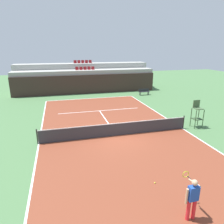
# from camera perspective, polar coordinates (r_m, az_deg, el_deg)

# --- Properties ---
(ground_plane) EXTENTS (80.00, 80.00, 0.00)m
(ground_plane) POSITION_cam_1_polar(r_m,az_deg,el_deg) (15.20, 1.34, -6.56)
(ground_plane) COLOR #477042
(court_surface) EXTENTS (11.00, 24.00, 0.01)m
(court_surface) POSITION_cam_1_polar(r_m,az_deg,el_deg) (15.20, 1.34, -6.54)
(court_surface) COLOR brown
(court_surface) RESTS_ON ground_plane
(baseline_far) EXTENTS (11.00, 0.10, 0.00)m
(baseline_far) POSITION_cam_1_polar(r_m,az_deg,el_deg) (26.32, -5.88, 3.77)
(baseline_far) COLOR white
(baseline_far) RESTS_ON court_surface
(sideline_left) EXTENTS (0.10, 24.00, 0.00)m
(sideline_left) POSITION_cam_1_polar(r_m,az_deg,el_deg) (14.78, -19.64, -8.32)
(sideline_left) COLOR white
(sideline_left) RESTS_ON court_surface
(sideline_right) EXTENTS (0.10, 24.00, 0.00)m
(sideline_right) POSITION_cam_1_polar(r_m,az_deg,el_deg) (17.41, 18.91, -4.31)
(sideline_right) COLOR white
(sideline_right) RESTS_ON court_surface
(service_line_far) EXTENTS (8.26, 0.10, 0.00)m
(service_line_far) POSITION_cam_1_polar(r_m,az_deg,el_deg) (21.04, -3.48, 0.34)
(service_line_far) COLOR white
(service_line_far) RESTS_ON court_surface
(centre_service_line) EXTENTS (0.10, 6.40, 0.00)m
(centre_service_line) POSITION_cam_1_polar(r_m,az_deg,el_deg) (18.07, -1.46, -2.53)
(centre_service_line) COLOR white
(centre_service_line) RESTS_ON court_surface
(back_wall) EXTENTS (19.82, 0.30, 2.60)m
(back_wall) POSITION_cam_1_polar(r_m,az_deg,el_deg) (29.06, -6.94, 7.63)
(back_wall) COLOR #33231E
(back_wall) RESTS_ON ground_plane
(stands_tier_lower) EXTENTS (19.82, 2.40, 3.17)m
(stands_tier_lower) POSITION_cam_1_polar(r_m,az_deg,el_deg) (30.34, -7.32, 8.56)
(stands_tier_lower) COLOR #9E9E99
(stands_tier_lower) RESTS_ON ground_plane
(stands_tier_upper) EXTENTS (19.82, 2.40, 3.93)m
(stands_tier_upper) POSITION_cam_1_polar(r_m,az_deg,el_deg) (32.64, -7.92, 9.83)
(stands_tier_upper) COLOR #9E9E99
(stands_tier_upper) RESTS_ON ground_plane
(seating_row_lower) EXTENTS (2.74, 0.44, 0.44)m
(seating_row_lower) POSITION_cam_1_polar(r_m,az_deg,el_deg) (30.22, -7.47, 11.78)
(seating_row_lower) COLOR maroon
(seating_row_lower) RESTS_ON stands_tier_lower
(seating_row_upper) EXTENTS (2.74, 0.44, 0.44)m
(seating_row_upper) POSITION_cam_1_polar(r_m,az_deg,el_deg) (32.53, -8.10, 13.51)
(seating_row_upper) COLOR maroon
(seating_row_upper) RESTS_ON stands_tier_upper
(tennis_net) EXTENTS (11.08, 0.08, 1.07)m
(tennis_net) POSITION_cam_1_polar(r_m,az_deg,el_deg) (15.00, 1.36, -4.78)
(tennis_net) COLOR black
(tennis_net) RESTS_ON court_surface
(player) EXTENTS (0.69, 0.98, 1.71)m
(player) POSITION_cam_1_polar(r_m,az_deg,el_deg) (8.61, 21.38, -21.02)
(player) COLOR red
(player) RESTS_ON court_surface
(umpire_chair) EXTENTS (0.76, 0.66, 2.20)m
(umpire_chair) POSITION_cam_1_polar(r_m,az_deg,el_deg) (17.79, 22.54, -0.25)
(umpire_chair) COLOR #334C2D
(umpire_chair) RESTS_ON ground_plane
(player_bench) EXTENTS (1.50, 0.40, 0.85)m
(player_bench) POSITION_cam_1_polar(r_m,az_deg,el_deg) (28.45, 8.89, 5.71)
(player_bench) COLOR #232328
(player_bench) RESTS_ON ground_plane
(tennis_ball_2) EXTENTS (0.07, 0.07, 0.07)m
(tennis_ball_2) POSITION_cam_1_polar(r_m,az_deg,el_deg) (10.51, 11.80, -18.70)
(tennis_ball_2) COLOR #CCE033
(tennis_ball_2) RESTS_ON court_surface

